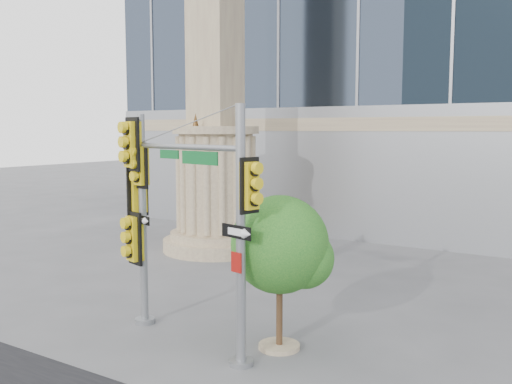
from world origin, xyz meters
The scene contains 5 objects.
ground centered at (0.00, 0.00, 0.00)m, with size 120.00×120.00×0.00m, color #545456.
monument centered at (-6.00, 9.00, 5.52)m, with size 4.40×4.40×16.60m.
main_signal_pole centered at (0.38, 0.17, 3.41)m, with size 4.21×1.26×5.51m.
secondary_signal_pole centered at (-2.32, 0.72, 3.15)m, with size 0.93×0.85×5.36m.
street_tree centered at (1.61, 1.22, 2.32)m, with size 2.26×2.21×3.53m.
Camera 1 is at (7.89, -9.65, 4.99)m, focal length 40.00 mm.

